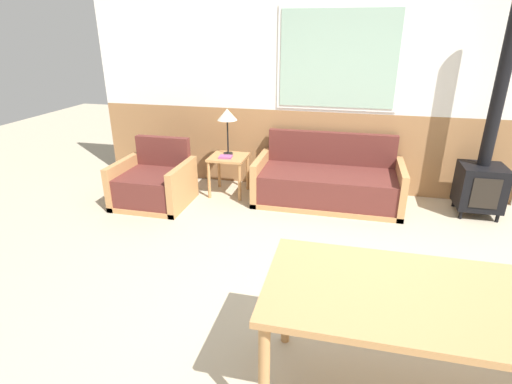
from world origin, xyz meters
name	(u,v)px	position (x,y,z in m)	size (l,w,h in m)	color
ground_plane	(348,311)	(0.00, 0.00, 0.00)	(16.00, 16.00, 0.00)	#B2A58C
wall_back	(361,89)	(-0.02, 2.63, 1.37)	(7.20, 0.09, 2.70)	#996B42
couch	(327,184)	(-0.32, 2.14, 0.25)	(1.80, 0.84, 0.83)	#B27F4C
armchair	(154,185)	(-2.44, 1.60, 0.24)	(0.88, 0.79, 0.78)	#B27F4C
side_table	(229,163)	(-1.62, 2.12, 0.42)	(0.47, 0.47, 0.52)	#B27F4C
table_lamp	(227,116)	(-1.65, 2.21, 1.03)	(0.25, 0.25, 0.60)	black
book_stack	(226,157)	(-1.63, 2.05, 0.54)	(0.17, 0.15, 0.02)	#994C84
dining_table	(474,313)	(0.59, -0.78, 0.71)	(2.15, 0.83, 0.78)	#B27F4C
wood_stove	(485,163)	(1.43, 2.19, 0.63)	(0.49, 0.47, 2.45)	black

